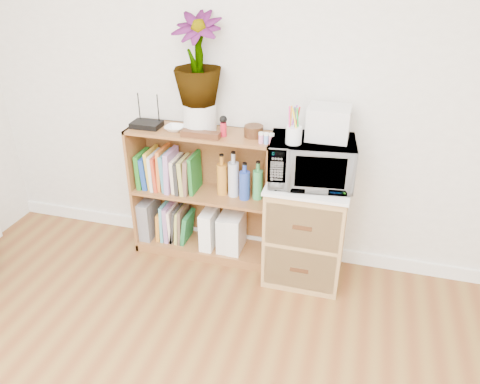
% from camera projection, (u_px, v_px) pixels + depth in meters
% --- Properties ---
extents(skirting_board, '(4.00, 0.02, 0.10)m').
position_uv_depth(skirting_board, '(255.00, 242.00, 3.54)').
color(skirting_board, white).
rests_on(skirting_board, ground).
extents(bookshelf, '(1.00, 0.30, 0.95)m').
position_uv_depth(bookshelf, '(203.00, 195.00, 3.30)').
color(bookshelf, brown).
rests_on(bookshelf, ground).
extents(wicker_unit, '(0.50, 0.45, 0.70)m').
position_uv_depth(wicker_unit, '(306.00, 231.00, 3.12)').
color(wicker_unit, '#9E7542').
rests_on(wicker_unit, ground).
extents(microwave, '(0.55, 0.41, 0.28)m').
position_uv_depth(microwave, '(311.00, 162.00, 2.87)').
color(microwave, silver).
rests_on(microwave, wicker_unit).
extents(pen_cup, '(0.09, 0.09, 0.10)m').
position_uv_depth(pen_cup, '(294.00, 135.00, 2.73)').
color(pen_cup, white).
rests_on(pen_cup, microwave).
extents(small_appliance, '(0.25, 0.21, 0.20)m').
position_uv_depth(small_appliance, '(329.00, 123.00, 2.78)').
color(small_appliance, silver).
rests_on(small_appliance, microwave).
extents(router, '(0.20, 0.14, 0.04)m').
position_uv_depth(router, '(147.00, 125.00, 3.14)').
color(router, black).
rests_on(router, bookshelf).
extents(white_bowl, '(0.13, 0.13, 0.03)m').
position_uv_depth(white_bowl, '(175.00, 128.00, 3.08)').
color(white_bowl, white).
rests_on(white_bowl, bookshelf).
extents(plant_pot, '(0.22, 0.22, 0.18)m').
position_uv_depth(plant_pot, '(200.00, 117.00, 3.05)').
color(plant_pot, silver).
rests_on(plant_pot, bookshelf).
extents(potted_plant, '(0.31, 0.31, 0.56)m').
position_uv_depth(potted_plant, '(197.00, 59.00, 2.88)').
color(potted_plant, '#306E2C').
rests_on(potted_plant, plant_pot).
extents(trinket_box, '(0.25, 0.06, 0.04)m').
position_uv_depth(trinket_box, '(201.00, 134.00, 2.97)').
color(trinket_box, '#381E0F').
rests_on(trinket_box, bookshelf).
extents(kokeshi_doll, '(0.04, 0.04, 0.09)m').
position_uv_depth(kokeshi_doll, '(223.00, 129.00, 2.98)').
color(kokeshi_doll, '#B11527').
rests_on(kokeshi_doll, bookshelf).
extents(wooden_bowl, '(0.12, 0.12, 0.07)m').
position_uv_depth(wooden_bowl, '(254.00, 131.00, 2.98)').
color(wooden_bowl, '#33180E').
rests_on(wooden_bowl, bookshelf).
extents(paint_jars, '(0.11, 0.04, 0.05)m').
position_uv_depth(paint_jars, '(266.00, 140.00, 2.88)').
color(paint_jars, pink).
rests_on(paint_jars, bookshelf).
extents(file_box, '(0.09, 0.24, 0.30)m').
position_uv_depth(file_box, '(150.00, 217.00, 3.53)').
color(file_box, slate).
rests_on(file_box, bookshelf).
extents(magazine_holder_left, '(0.09, 0.23, 0.29)m').
position_uv_depth(magazine_holder_left, '(210.00, 228.00, 3.40)').
color(magazine_holder_left, white).
rests_on(magazine_holder_left, bookshelf).
extents(magazine_holder_mid, '(0.09, 0.22, 0.27)m').
position_uv_depth(magazine_holder_mid, '(226.00, 231.00, 3.38)').
color(magazine_holder_mid, silver).
rests_on(magazine_holder_mid, bookshelf).
extents(magazine_holder_right, '(0.09, 0.23, 0.28)m').
position_uv_depth(magazine_holder_right, '(236.00, 232.00, 3.36)').
color(magazine_holder_right, white).
rests_on(magazine_holder_right, bookshelf).
extents(cookbooks, '(0.42, 0.20, 0.30)m').
position_uv_depth(cookbooks, '(169.00, 171.00, 3.29)').
color(cookbooks, '#1E691C').
rests_on(cookbooks, bookshelf).
extents(liquor_bottles, '(0.40, 0.07, 0.32)m').
position_uv_depth(liquor_bottles, '(243.00, 179.00, 3.15)').
color(liquor_bottles, '#B87322').
rests_on(liquor_bottles, bookshelf).
extents(lower_books, '(0.26, 0.19, 0.30)m').
position_uv_depth(lower_books, '(175.00, 223.00, 3.48)').
color(lower_books, '#C07721').
rests_on(lower_books, bookshelf).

